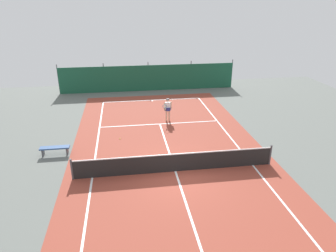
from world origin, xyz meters
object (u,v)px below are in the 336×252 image
tennis_ball_near_player (120,139)px  courtside_bench (55,149)px  tennis_net (175,162)px  tennis_player (168,108)px

tennis_ball_near_player → courtside_bench: 3.90m
tennis_net → tennis_player: 6.99m
tennis_ball_near_player → courtside_bench: (-3.56, -1.56, 0.34)m
tennis_ball_near_player → courtside_bench: courtside_bench is taller
tennis_net → courtside_bench: (-6.31, 2.74, -0.14)m
tennis_ball_near_player → courtside_bench: size_ratio=0.04×
tennis_player → courtside_bench: bearing=32.5°
tennis_ball_near_player → tennis_player: bearing=38.0°
tennis_player → tennis_ball_near_player: (-3.39, -2.65, -0.93)m
tennis_net → tennis_player: (0.64, 6.95, 0.45)m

